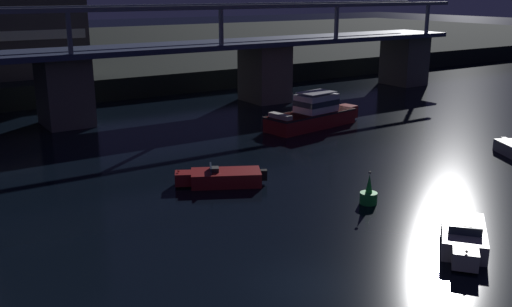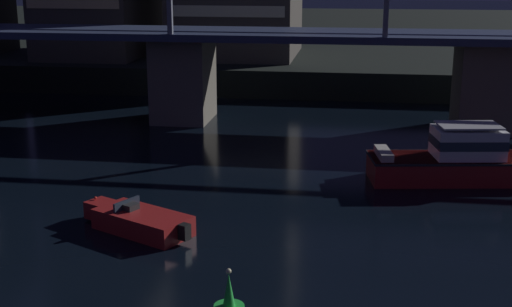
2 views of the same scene
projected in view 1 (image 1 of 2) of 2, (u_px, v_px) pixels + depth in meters
name	position (u px, v px, depth m)	size (l,w,h in m)	color
ground_plane	(309.00, 287.00, 21.56)	(400.00, 400.00, 0.00)	black
river_bridge	(63.00, 76.00, 46.35)	(83.84, 6.40, 9.38)	#605B51
cabin_cruiser_near_left	(314.00, 114.00, 46.53)	(9.35, 3.87, 2.79)	maroon
speedboat_mid_center	(222.00, 178.00, 32.76)	(4.93, 3.43, 1.16)	maroon
speedboat_mid_right	(463.00, 238.00, 24.81)	(4.59, 4.15, 1.16)	beige
channel_buoy	(369.00, 195.00, 29.83)	(0.90, 0.90, 1.76)	green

